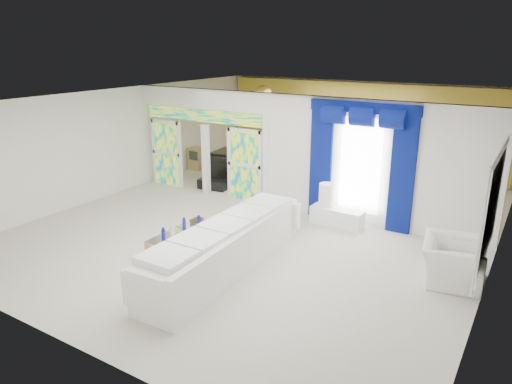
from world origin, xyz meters
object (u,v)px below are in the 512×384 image
Objects in this scene: white_sofa at (227,249)px; grand_piano at (242,163)px; coffee_table at (183,240)px; console_table at (337,217)px; armchair at (452,262)px.

white_sofa is 6.64m from grand_piano.
white_sofa is at bearing -12.53° from coffee_table.
console_table is 3.25m from armchair.
white_sofa reaches higher than armchair.
grand_piano reaches higher than console_table.
armchair is (3.79, 1.80, -0.03)m from white_sofa.
grand_piano reaches higher than armchair.
armchair is at bearing -27.58° from console_table.
white_sofa is 3.45× the size of console_table.
white_sofa is at bearing -105.59° from console_table.
armchair is (5.14, 1.50, 0.20)m from coffee_table.
grand_piano is (-4.33, 2.40, 0.25)m from console_table.
armchair is 0.66× the size of grand_piano.
grand_piano is (-7.21, 3.90, 0.07)m from armchair.
armchair is at bearing -34.94° from grand_piano.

